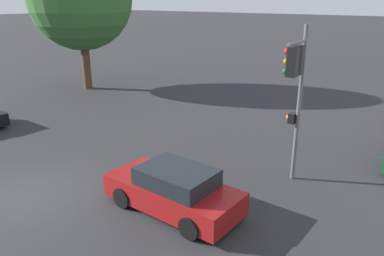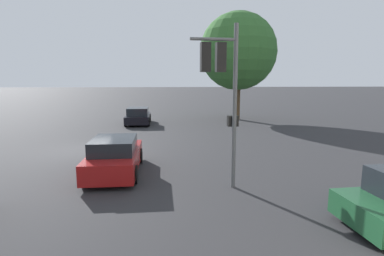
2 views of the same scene
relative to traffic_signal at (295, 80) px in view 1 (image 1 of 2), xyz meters
The scene contains 3 objects.
ground_plane 9.29m from the traffic_signal, 136.50° to the right, with size 300.00×300.00×0.00m, color #28282B.
traffic_signal is the anchor object (origin of this frame).
crossing_car_2 5.14m from the traffic_signal, 117.81° to the right, with size 4.21×1.89×1.40m.
Camera 1 is at (10.72, -5.36, 6.06)m, focal length 35.00 mm.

